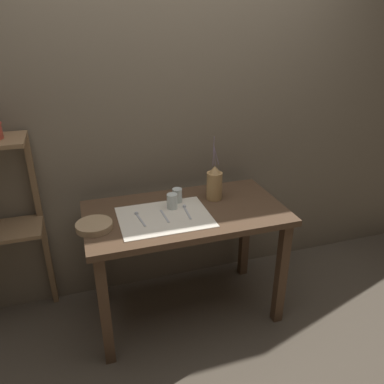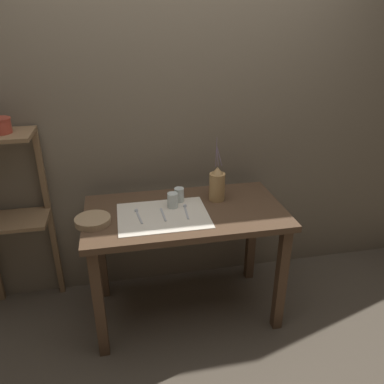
{
  "view_description": "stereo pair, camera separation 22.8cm",
  "coord_description": "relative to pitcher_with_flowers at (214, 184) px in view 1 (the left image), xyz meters",
  "views": [
    {
      "loc": [
        -0.59,
        -1.98,
        1.86
      ],
      "look_at": [
        0.04,
        0.0,
        0.91
      ],
      "focal_mm": 35.0,
      "sensor_mm": 36.0,
      "label": 1
    },
    {
      "loc": [
        -0.37,
        -2.03,
        1.86
      ],
      "look_at": [
        0.04,
        0.0,
        0.91
      ],
      "focal_mm": 35.0,
      "sensor_mm": 36.0,
      "label": 2
    }
  ],
  "objects": [
    {
      "name": "ground_plane",
      "position": [
        -0.23,
        -0.11,
        -0.9
      ],
      "size": [
        12.0,
        12.0,
        0.0
      ],
      "primitive_type": "plane",
      "color": "brown"
    },
    {
      "name": "linen_cloth",
      "position": [
        -0.37,
        -0.15,
        -0.11
      ],
      "size": [
        0.54,
        0.42,
        0.0
      ],
      "color": "beige",
      "rests_on": "wooden_table"
    },
    {
      "name": "stone_wall_back",
      "position": [
        -0.23,
        0.34,
        0.3
      ],
      "size": [
        7.0,
        0.06,
        2.4
      ],
      "color": "#6B5E4C",
      "rests_on": "ground_plane"
    },
    {
      "name": "wooden_table",
      "position": [
        -0.23,
        -0.11,
        -0.22
      ],
      "size": [
        1.24,
        0.67,
        0.79
      ],
      "color": "#4C3523",
      "rests_on": "ground_plane"
    },
    {
      "name": "pitcher_with_flowers",
      "position": [
        0.0,
        0.0,
        0.0
      ],
      "size": [
        0.1,
        0.1,
        0.42
      ],
      "color": "#A87F4C",
      "rests_on": "wooden_table"
    },
    {
      "name": "spoon_inner",
      "position": [
        -0.53,
        -0.1,
        -0.1
      ],
      "size": [
        0.04,
        0.18,
        0.02
      ],
      "color": "#A8A8AD",
      "rests_on": "wooden_table"
    },
    {
      "name": "wooden_bowl",
      "position": [
        -0.79,
        -0.16,
        -0.09
      ],
      "size": [
        0.21,
        0.21,
        0.04
      ],
      "color": "#9E7F5B",
      "rests_on": "wooden_table"
    },
    {
      "name": "fork_outer",
      "position": [
        -0.37,
        -0.15,
        -0.1
      ],
      "size": [
        0.02,
        0.17,
        0.0
      ],
      "color": "#A8A8AD",
      "rests_on": "wooden_table"
    },
    {
      "name": "spoon_outer",
      "position": [
        -0.23,
        -0.1,
        -0.1
      ],
      "size": [
        0.03,
        0.18,
        0.02
      ],
      "color": "#A8A8AD",
      "rests_on": "wooden_table"
    },
    {
      "name": "glass_tumbler_far",
      "position": [
        -0.25,
        0.03,
        -0.06
      ],
      "size": [
        0.06,
        0.06,
        0.09
      ],
      "color": "silver",
      "rests_on": "wooden_table"
    },
    {
      "name": "glass_tumbler_near",
      "position": [
        -0.3,
        -0.05,
        -0.06
      ],
      "size": [
        0.07,
        0.07,
        0.09
      ],
      "color": "silver",
      "rests_on": "wooden_table"
    }
  ]
}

